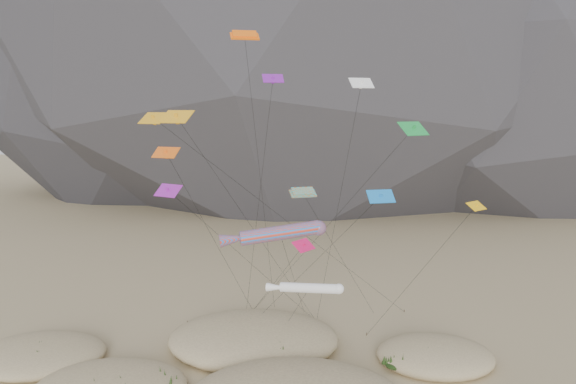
% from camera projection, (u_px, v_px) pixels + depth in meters
% --- Properties ---
extents(kite_stakes, '(24.04, 6.88, 0.30)m').
position_uv_depth(kite_stakes, '(293.00, 321.00, 60.62)').
color(kite_stakes, '#3F2D1E').
rests_on(kite_stakes, ground).
extents(rainbow_tube_kite, '(9.22, 16.20, 13.35)m').
position_uv_depth(rainbow_tube_kite, '(276.00, 233.00, 47.93)').
color(rainbow_tube_kite, red).
rests_on(rainbow_tube_kite, ground).
extents(white_tube_kite, '(5.94, 16.62, 10.07)m').
position_uv_depth(white_tube_kite, '(306.00, 288.00, 42.30)').
color(white_tube_kite, white).
rests_on(white_tube_kite, ground).
extents(orange_parafoil, '(2.96, 15.18, 29.45)m').
position_uv_depth(orange_parafoil, '(245.00, 41.00, 47.38)').
color(orange_parafoil, '#F9610D').
rests_on(orange_parafoil, ground).
extents(multi_parafoil, '(9.30, 14.01, 16.16)m').
position_uv_depth(multi_parafoil, '(304.00, 194.00, 48.62)').
color(multi_parafoil, '#DB5D17').
rests_on(multi_parafoil, ground).
extents(delta_kites, '(29.13, 20.01, 25.75)m').
position_uv_depth(delta_kites, '(283.00, 157.00, 46.77)').
color(delta_kites, orange).
rests_on(delta_kites, ground).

